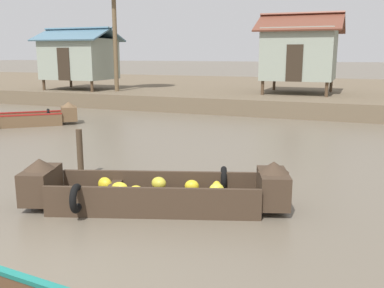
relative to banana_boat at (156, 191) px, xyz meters
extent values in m
plane|color=#665B4C|center=(-0.13, 6.31, -0.32)|extent=(300.00, 300.00, 0.00)
cube|color=brown|center=(-0.13, 22.24, 0.06)|extent=(160.00, 20.00, 0.77)
cube|color=#3D2D21|center=(-0.01, 0.00, -0.26)|extent=(4.01, 2.31, 0.12)
cube|color=#3D2D21|center=(-0.18, 0.50, 0.02)|extent=(3.67, 1.29, 0.44)
cube|color=#3D2D21|center=(0.16, -0.51, 0.02)|extent=(3.67, 1.29, 0.44)
cube|color=#3D2D21|center=(2.06, 0.69, 0.10)|extent=(0.80, 1.09, 0.61)
cone|color=#3D2D21|center=(2.06, 0.69, 0.50)|extent=(0.71, 0.71, 0.20)
cube|color=#3D2D21|center=(-2.08, -0.69, 0.10)|extent=(0.80, 1.09, 0.61)
cone|color=#3D2D21|center=(-2.08, -0.69, 0.50)|extent=(0.71, 0.71, 0.20)
cube|color=#3D2D21|center=(-0.79, -0.26, 0.04)|extent=(0.52, 1.05, 0.05)
torus|color=black|center=(1.00, 1.03, 0.06)|extent=(0.28, 0.53, 0.52)
torus|color=black|center=(-1.02, -1.03, 0.06)|extent=(0.28, 0.53, 0.52)
ellipsoid|color=gold|center=(-0.01, 0.15, 0.11)|extent=(0.38, 0.35, 0.24)
ellipsoid|color=yellow|center=(1.07, 0.37, 0.04)|extent=(0.33, 0.27, 0.26)
ellipsoid|color=yellow|center=(-0.28, -0.27, 0.05)|extent=(0.34, 0.32, 0.20)
ellipsoid|color=yellow|center=(0.55, 0.44, 0.04)|extent=(0.32, 0.28, 0.24)
ellipsoid|color=yellow|center=(0.98, 0.10, 0.02)|extent=(0.34, 0.29, 0.22)
ellipsoid|color=yellow|center=(1.05, 0.44, 0.05)|extent=(0.29, 0.35, 0.27)
ellipsoid|color=yellow|center=(1.11, 0.03, 0.04)|extent=(0.35, 0.34, 0.24)
ellipsoid|color=yellow|center=(-1.08, -0.05, 0.03)|extent=(0.35, 0.30, 0.27)
ellipsoid|color=yellow|center=(-0.63, -0.24, 0.07)|extent=(0.33, 0.24, 0.21)
ellipsoid|color=yellow|center=(-0.57, -0.41, 0.00)|extent=(0.40, 0.42, 0.19)
cube|color=#196B60|center=(0.72, -3.82, 0.27)|extent=(4.81, 0.58, 0.05)
cube|color=brown|center=(-9.18, 6.50, -0.26)|extent=(2.99, 2.76, 0.12)
cube|color=brown|center=(-9.48, 6.85, -0.03)|extent=(2.39, 2.06, 0.35)
cube|color=brown|center=(-8.88, 6.15, -0.03)|extent=(2.39, 2.06, 0.35)
cube|color=maroon|center=(-9.48, 6.85, 0.17)|extent=(2.40, 2.07, 0.05)
cube|color=maroon|center=(-8.88, 6.15, 0.17)|extent=(2.40, 2.07, 0.05)
cube|color=brown|center=(-7.78, 7.70, 0.09)|extent=(1.01, 1.04, 0.58)
cone|color=brown|center=(-7.78, 7.70, 0.48)|extent=(0.79, 0.79, 0.20)
cube|color=brown|center=(-9.68, 6.07, -0.01)|extent=(0.73, 0.81, 0.05)
torus|color=black|center=(-8.77, 7.61, 0.00)|extent=(0.43, 0.47, 0.52)
cylinder|color=#4C3826|center=(-13.76, 13.35, 0.75)|extent=(0.16, 0.16, 0.60)
cylinder|color=#4C3826|center=(-10.46, 13.35, 0.75)|extent=(0.16, 0.16, 0.60)
cylinder|color=#4C3826|center=(-13.76, 15.88, 0.75)|extent=(0.16, 0.16, 0.60)
cylinder|color=#4C3826|center=(-10.46, 15.88, 0.75)|extent=(0.16, 0.16, 0.60)
cube|color=gray|center=(-12.11, 14.62, 2.22)|extent=(3.70, 2.93, 2.32)
cube|color=#2D2319|center=(-12.11, 13.13, 1.95)|extent=(0.80, 0.04, 1.80)
cube|color=slate|center=(-12.11, 13.88, 3.61)|extent=(4.40, 1.96, 0.81)
cube|color=slate|center=(-12.11, 15.35, 3.61)|extent=(4.40, 1.96, 0.81)
cylinder|color=#4C3826|center=(-1.28, 15.09, 0.81)|extent=(0.16, 0.16, 0.72)
cylinder|color=#4C3826|center=(1.88, 15.09, 0.81)|extent=(0.16, 0.16, 0.72)
cylinder|color=#4C3826|center=(-1.28, 18.23, 0.81)|extent=(0.16, 0.16, 0.72)
cylinder|color=#4C3826|center=(1.88, 18.23, 0.81)|extent=(0.16, 0.16, 0.72)
cube|color=gray|center=(0.30, 16.66, 2.49)|extent=(3.56, 3.55, 2.64)
cube|color=#2D2319|center=(0.30, 14.87, 2.07)|extent=(0.80, 0.04, 1.80)
cube|color=brown|center=(0.30, 15.77, 4.10)|extent=(4.26, 2.27, 1.04)
cube|color=brown|center=(0.30, 17.55, 4.10)|extent=(4.26, 2.27, 1.04)
cylinder|color=brown|center=(-9.41, 14.22, 3.56)|extent=(0.24, 0.24, 6.23)
cylinder|color=#423323|center=(-2.56, 1.22, 0.24)|extent=(0.14, 0.14, 1.14)
camera|label=1|loc=(3.42, -6.89, 2.52)|focal=40.14mm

